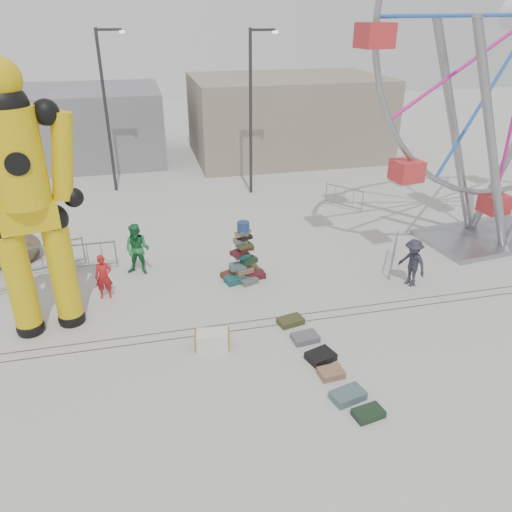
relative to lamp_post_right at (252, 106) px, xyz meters
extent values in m
plane|color=#9E9E99|center=(-3.09, -13.00, -4.48)|extent=(90.00, 90.00, 0.00)
cube|color=#47443F|center=(-3.09, -12.40, -4.48)|extent=(40.00, 0.04, 0.01)
cube|color=#47443F|center=(-3.09, -12.00, -4.48)|extent=(40.00, 0.04, 0.01)
cube|color=gray|center=(3.91, 7.00, -1.98)|extent=(12.00, 8.00, 5.00)
cube|color=gray|center=(-9.09, 9.00, -2.28)|extent=(10.00, 8.00, 4.40)
cylinder|color=#2D2D30|center=(-0.09, 0.00, -0.48)|extent=(0.16, 0.16, 8.00)
cube|color=#2D2D30|center=(0.51, 0.00, 3.42)|extent=(1.20, 0.15, 0.12)
cube|color=silver|center=(1.11, 0.00, 3.32)|extent=(0.25, 0.25, 0.12)
cylinder|color=#2D2D30|center=(-7.09, 2.00, -0.48)|extent=(0.16, 0.16, 8.00)
cube|color=#2D2D30|center=(-6.49, 2.00, 3.42)|extent=(1.20, 0.15, 0.12)
cube|color=silver|center=(-5.89, 2.00, 3.32)|extent=(0.25, 0.25, 0.12)
cube|color=#1A504E|center=(-2.82, -9.45, -4.37)|extent=(0.82, 0.67, 0.23)
cube|color=#50151C|center=(-2.04, -9.27, -4.38)|extent=(0.71, 0.52, 0.21)
cube|color=#4A2718|center=(-2.93, -9.02, -4.38)|extent=(0.75, 0.65, 0.20)
cube|color=#3E4020|center=(-2.15, -8.83, -4.38)|extent=(0.70, 0.54, 0.21)
cube|color=slate|center=(-2.37, -9.62, -4.39)|extent=(0.72, 0.61, 0.18)
cube|color=black|center=(-2.58, -8.75, -4.38)|extent=(0.63, 0.47, 0.20)
cube|color=#92674A|center=(-2.46, -9.23, -4.15)|extent=(0.73, 0.60, 0.20)
cube|color=#4A646A|center=(-2.69, -9.25, -3.97)|extent=(0.58, 0.41, 0.18)
cube|color=#1A301D|center=(-2.27, -9.20, -3.79)|extent=(0.65, 0.54, 0.18)
cube|color=#1A504E|center=(-2.50, -9.10, -3.62)|extent=(0.59, 0.45, 0.16)
cube|color=#50151C|center=(-2.64, -9.18, -3.46)|extent=(0.62, 0.55, 0.16)
cube|color=#4A2718|center=(-2.34, -9.15, -3.30)|extent=(0.51, 0.37, 0.16)
cube|color=#3E4020|center=(-2.45, -9.27, -3.15)|extent=(0.58, 0.48, 0.14)
cube|color=slate|center=(-2.57, -9.18, -3.00)|extent=(0.47, 0.33, 0.14)
cube|color=black|center=(-2.40, -9.21, -2.87)|extent=(0.52, 0.44, 0.12)
cube|color=#92674A|center=(-2.52, -9.20, -2.74)|extent=(0.46, 0.34, 0.12)
cube|color=#4A646A|center=(-2.43, -9.25, -2.63)|extent=(0.48, 0.41, 0.11)
cylinder|color=navy|center=(-2.46, -9.23, -2.43)|extent=(0.43, 0.43, 0.29)
sphere|color=black|center=(-9.40, -11.02, -4.32)|extent=(0.82, 0.82, 0.82)
cylinder|color=gold|center=(-9.40, -11.02, -2.76)|extent=(0.75, 0.75, 3.44)
sphere|color=black|center=(-9.40, -11.02, -1.04)|extent=(0.86, 0.86, 0.86)
sphere|color=black|center=(-8.25, -10.76, -4.32)|extent=(0.82, 0.82, 0.82)
cylinder|color=gold|center=(-8.25, -10.76, -2.76)|extent=(0.75, 0.75, 3.44)
sphere|color=black|center=(-8.25, -10.76, -1.04)|extent=(0.86, 0.86, 0.86)
cube|color=gold|center=(-8.82, -10.89, -0.82)|extent=(1.66, 1.18, 0.75)
cylinder|color=gold|center=(-8.82, -10.89, 0.79)|extent=(1.40, 1.40, 2.58)
sphere|color=black|center=(-8.82, -10.89, 2.08)|extent=(1.18, 1.18, 1.18)
sphere|color=black|center=(-7.93, -10.69, 1.87)|extent=(0.69, 0.69, 0.69)
cylinder|color=gold|center=(-7.72, -10.64, 0.68)|extent=(0.99, 0.74, 2.42)
sphere|color=black|center=(-7.62, -10.62, -0.50)|extent=(0.56, 0.56, 0.56)
cube|color=gray|center=(8.22, -8.26, -4.37)|extent=(5.71, 3.85, 0.21)
cylinder|color=gray|center=(6.64, -9.43, -0.20)|extent=(3.74, 0.78, 8.69)
cylinder|color=gray|center=(6.40, -7.51, -0.20)|extent=(3.74, 0.78, 8.69)
cube|color=red|center=(8.22, -8.26, -2.88)|extent=(1.08, 1.08, 0.75)
cube|color=silver|center=(-4.20, -13.00, -4.25)|extent=(1.06, 0.72, 0.46)
cube|color=#3E4020|center=(-1.67, -12.41, -4.39)|extent=(0.86, 0.65, 0.19)
cube|color=slate|center=(-1.51, -13.35, -4.39)|extent=(0.81, 0.62, 0.19)
cube|color=black|center=(-1.38, -14.31, -4.37)|extent=(0.89, 0.78, 0.22)
cube|color=#92674A|center=(-1.35, -15.02, -4.38)|extent=(0.69, 0.54, 0.20)
cube|color=#4A646A|center=(-1.25, -15.94, -4.37)|extent=(0.94, 0.70, 0.22)
cube|color=#1A301D|center=(-1.01, -16.61, -4.39)|extent=(0.80, 0.58, 0.17)
imported|color=red|center=(-7.26, -9.45, -3.71)|extent=(0.58, 0.39, 1.55)
imported|color=#1C7037|center=(-6.11, -7.95, -3.52)|extent=(1.13, 1.01, 1.92)
imported|color=black|center=(-8.94, -7.05, -3.65)|extent=(1.05, 0.81, 1.67)
imported|color=#23232F|center=(3.13, -11.02, -3.62)|extent=(0.96, 1.26, 1.73)
camera|label=1|loc=(-5.70, -24.73, 4.21)|focal=35.00mm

